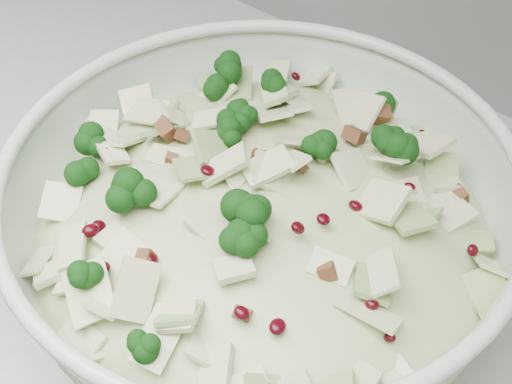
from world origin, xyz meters
TOP-DOWN VIEW (x-y plane):
  - mixing_bowl at (-0.53, 1.60)m, footprint 0.48×0.48m
  - salad at (-0.53, 1.60)m, footprint 0.47×0.47m

SIDE VIEW (x-z plane):
  - mixing_bowl at x=-0.53m, z-range 0.90..1.06m
  - salad at x=-0.53m, z-range 0.93..1.09m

